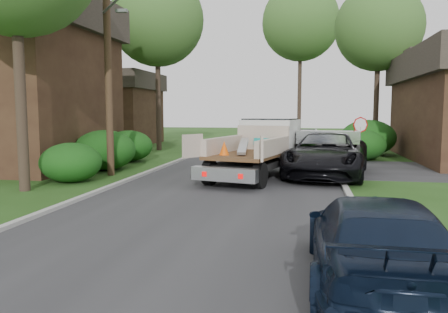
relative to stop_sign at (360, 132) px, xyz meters
name	(u,v)px	position (x,y,z in m)	size (l,w,h in m)	color
ground	(211,205)	(-5.20, -9.00, -1.78)	(120.00, 120.00, 0.00)	#1F4112
road	(252,164)	(-5.20, 1.00, -1.77)	(8.00, 90.00, 0.02)	#28282B
curb_left	(176,161)	(-9.30, 1.00, -1.72)	(0.20, 90.00, 0.12)	#9E9E99
curb_right	(334,165)	(-1.10, 1.00, -1.72)	(0.20, 90.00, 0.12)	#9E9E99
stop_sign	(360,132)	(0.00, 0.00, 0.00)	(0.71, 0.32, 2.48)	slate
utility_pole	(108,52)	(-10.68, -4.02, 3.40)	(2.42, 1.25, 10.00)	#382619
house_left_near	(3,80)	(-17.20, -2.00, 2.50)	(9.72, 8.64, 8.40)	#341F15
house_left_far	(110,107)	(-18.70, 13.00, 1.27)	(7.56, 7.56, 6.00)	#341F15
hedge_left_a	(71,162)	(-11.40, -6.00, -1.01)	(2.34, 2.34, 1.53)	#12430F
hedge_left_b	(105,150)	(-11.70, -2.50, -0.84)	(2.86, 2.86, 1.87)	#12430F
hedge_left_c	(129,146)	(-12.00, 1.00, -0.93)	(2.60, 2.60, 1.70)	#12430F
hedge_right_a	(362,145)	(0.60, 4.00, -0.93)	(2.60, 2.60, 1.70)	#12430F
hedge_right_b	(368,137)	(1.30, 7.00, -0.67)	(3.38, 3.38, 2.21)	#12430F
tree_left_far	(157,20)	(-12.70, 8.00, 7.20)	(6.40, 6.40, 12.20)	#2D2119
tree_right_far	(379,28)	(2.30, 11.00, 6.70)	(6.00, 6.00, 11.50)	#2D2119
tree_left_back	(36,11)	(-19.20, 4.00, 7.20)	(6.00, 6.00, 12.00)	#2D2119
tree_center_far	(301,22)	(-3.20, 21.00, 9.20)	(7.20, 7.20, 14.60)	#2D2119
flatbed_truck	(262,145)	(-4.34, -2.90, -0.47)	(3.99, 6.78, 2.41)	black
black_pickup	(327,154)	(-1.60, -2.56, -0.85)	(3.08, 6.68, 1.86)	black
navy_suv	(376,243)	(-1.40, -14.48, -1.05)	(2.03, 4.99, 1.45)	black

